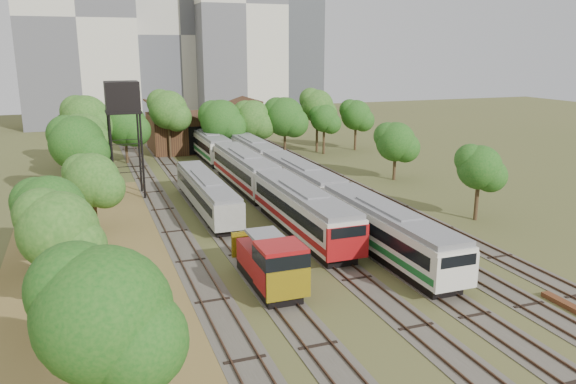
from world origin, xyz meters
name	(u,v)px	position (x,y,z in m)	size (l,w,h in m)	color
ground	(408,294)	(0.00, 0.00, 0.00)	(240.00, 240.00, 0.00)	#475123
dry_grass_patch	(107,285)	(-18.00, 8.00, 0.02)	(14.00, 60.00, 0.04)	brown
tracks	(272,199)	(-0.67, 25.00, 0.04)	(24.60, 80.00, 0.19)	#4C473D
railcar_red_set	(270,188)	(-2.00, 21.87, 2.11)	(3.22, 34.58, 3.99)	black
railcar_green_set	(301,181)	(2.00, 23.75, 2.00)	(3.06, 52.07, 3.79)	black
railcar_rear	(209,145)	(-2.00, 49.12, 2.00)	(3.06, 16.08, 3.79)	black
shunter_locomotive	(272,265)	(-8.00, 3.45, 1.79)	(2.83, 8.10, 3.71)	black
old_grey_coach	(207,193)	(-8.00, 23.06, 1.81)	(2.68, 18.00, 3.31)	black
water_tower	(122,100)	(-14.57, 31.52, 10.15)	(3.49, 3.49, 12.04)	black
rail_pile_far	(426,231)	(8.20, 10.21, 0.13)	(0.49, 7.87, 0.26)	brown
maintenance_shed	(203,130)	(-1.00, 57.98, 2.91)	(16.45, 11.55, 7.58)	#361F13
tree_band_left	(77,169)	(-19.36, 21.91, 5.21)	(7.99, 64.68, 8.78)	#382616
tree_band_far	(212,117)	(-1.36, 49.42, 5.90)	(44.25, 9.97, 9.59)	#382616
tree_band_right	(386,138)	(15.25, 29.66, 4.88)	(5.75, 39.61, 7.40)	#382616
tower_left	(75,19)	(-18.00, 95.00, 21.00)	(22.00, 16.00, 42.00)	beige
tower_centre	(174,36)	(2.00, 100.00, 18.00)	(20.00, 18.00, 36.00)	beige
tower_right	(236,6)	(14.00, 92.00, 24.00)	(18.00, 16.00, 48.00)	beige
tower_far_right	(294,54)	(34.00, 110.00, 14.00)	(12.00, 12.00, 28.00)	#43464B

